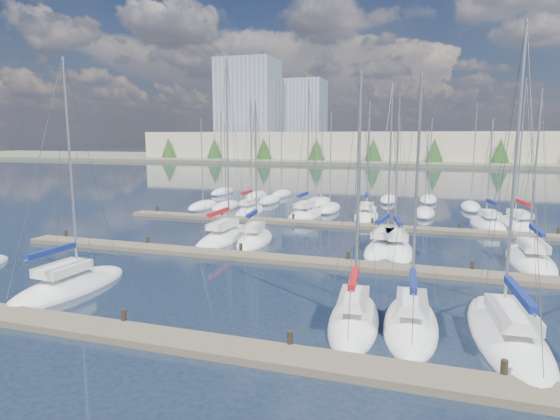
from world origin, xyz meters
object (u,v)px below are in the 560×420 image
(sailboat_k, at_px, (385,246))
(sailboat_e, at_px, (411,323))
(sailboat_f, at_px, (507,335))
(sailboat_c, at_px, (69,286))
(sailboat_l, at_px, (395,248))
(sailboat_p, at_px, (366,216))
(sailboat_i, at_px, (225,237))
(sailboat_n, at_px, (250,211))
(sailboat_d, at_px, (354,320))
(sailboat_j, at_px, (255,240))
(sailboat_q, at_px, (488,225))
(sailboat_r, at_px, (517,225))
(sailboat_o, at_px, (306,215))
(sailboat_m, at_px, (530,260))

(sailboat_k, relative_size, sailboat_e, 1.10)
(sailboat_f, height_order, sailboat_c, sailboat_f)
(sailboat_l, distance_m, sailboat_p, 14.88)
(sailboat_f, xyz_separation_m, sailboat_k, (-6.64, 15.27, 0.01))
(sailboat_l, bearing_deg, sailboat_i, 169.54)
(sailboat_n, distance_m, sailboat_d, 32.58)
(sailboat_n, distance_m, sailboat_i, 13.61)
(sailboat_j, bearing_deg, sailboat_p, 56.66)
(sailboat_f, height_order, sailboat_k, sailboat_f)
(sailboat_e, bearing_deg, sailboat_n, 121.56)
(sailboat_q, bearing_deg, sailboat_l, -132.06)
(sailboat_i, bearing_deg, sailboat_d, -48.09)
(sailboat_f, bearing_deg, sailboat_r, 75.49)
(sailboat_d, relative_size, sailboat_c, 0.90)
(sailboat_o, height_order, sailboat_i, sailboat_i)
(sailboat_o, distance_m, sailboat_d, 29.73)
(sailboat_i, relative_size, sailboat_r, 1.07)
(sailboat_j, height_order, sailboat_i, sailboat_i)
(sailboat_i, bearing_deg, sailboat_e, -42.34)
(sailboat_q, height_order, sailboat_n, sailboat_n)
(sailboat_f, bearing_deg, sailboat_d, 178.10)
(sailboat_e, height_order, sailboat_p, sailboat_p)
(sailboat_j, xyz_separation_m, sailboat_d, (10.58, -14.66, 0.00))
(sailboat_q, relative_size, sailboat_c, 0.80)
(sailboat_q, height_order, sailboat_o, sailboat_o)
(sailboat_e, distance_m, sailboat_p, 29.59)
(sailboat_r, xyz_separation_m, sailboat_d, (-11.41, -28.56, -0.00))
(sailboat_f, relative_size, sailboat_m, 1.13)
(sailboat_k, height_order, sailboat_m, sailboat_k)
(sailboat_o, xyz_separation_m, sailboat_f, (16.34, -27.75, -0.01))
(sailboat_o, distance_m, sailboat_k, 15.80)
(sailboat_r, xyz_separation_m, sailboat_c, (-27.79, -28.61, -0.01))
(sailboat_o, xyz_separation_m, sailboat_n, (-6.62, 0.09, 0.01))
(sailboat_q, distance_m, sailboat_f, 27.57)
(sailboat_m, relative_size, sailboat_p, 0.97)
(sailboat_j, distance_m, sailboat_d, 18.07)
(sailboat_o, bearing_deg, sailboat_d, -67.84)
(sailboat_q, distance_m, sailboat_l, 14.99)
(sailboat_m, bearing_deg, sailboat_o, 144.19)
(sailboat_i, distance_m, sailboat_e, 21.56)
(sailboat_c, xyz_separation_m, sailboat_p, (13.09, 29.45, 0.01))
(sailboat_n, bearing_deg, sailboat_j, -68.24)
(sailboat_j, height_order, sailboat_k, sailboat_k)
(sailboat_m, bearing_deg, sailboat_d, -125.90)
(sailboat_m, bearing_deg, sailboat_p, 130.52)
(sailboat_o, height_order, sailboat_j, sailboat_o)
(sailboat_n, height_order, sailboat_e, sailboat_n)
(sailboat_e, xyz_separation_m, sailboat_l, (-1.77, 14.70, -0.01))
(sailboat_i, xyz_separation_m, sailboat_d, (13.39, -14.90, -0.00))
(sailboat_e, bearing_deg, sailboat_d, -174.10)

